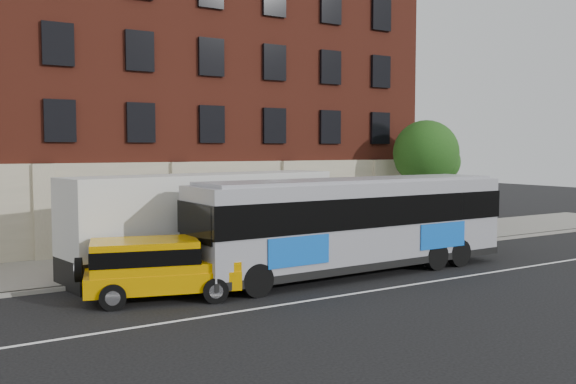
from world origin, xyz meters
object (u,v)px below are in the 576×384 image
street_tree (427,155)px  yellow_suv (155,265)px  shipping_container (207,222)px  city_bus (355,221)px

street_tree → yellow_suv: street_tree is taller
yellow_suv → shipping_container: (3.42, 3.65, 0.77)m
yellow_suv → shipping_container: shipping_container is taller
street_tree → shipping_container: bearing=-169.4°
street_tree → city_bus: street_tree is taller
yellow_suv → street_tree: bearing=19.6°
street_tree → city_bus: (-9.83, -6.32, -2.40)m
shipping_container → street_tree: bearing=10.6°
city_bus → street_tree: bearing=32.8°
street_tree → city_bus: 11.93m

